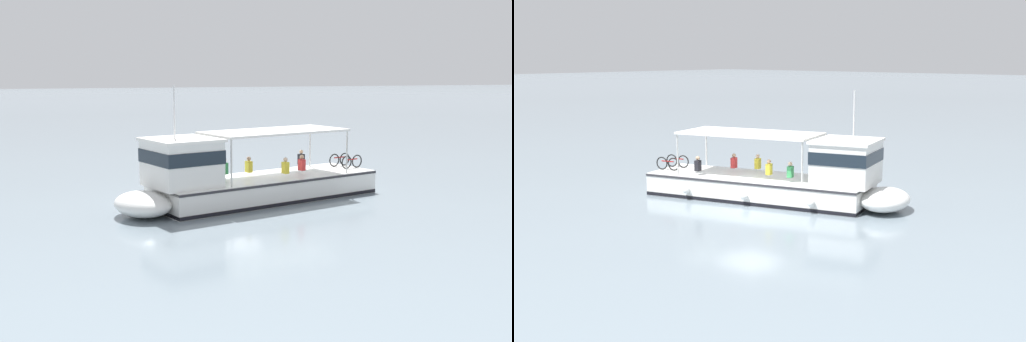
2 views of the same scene
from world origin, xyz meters
TOP-DOWN VIEW (x-y plane):
  - ground_plane at (0.00, 0.00)m, footprint 400.00×400.00m
  - ferry_main at (-2.20, 0.46)m, footprint 6.51×13.06m

SIDE VIEW (x-z plane):
  - ground_plane at x=0.00m, z-range 0.00..0.00m
  - ferry_main at x=-2.20m, z-range -1.64..3.68m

